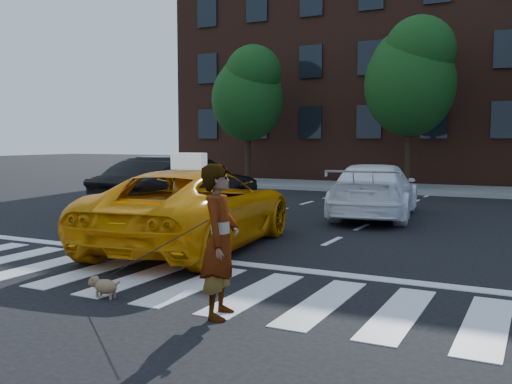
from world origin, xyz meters
TOP-DOWN VIEW (x-y plane):
  - ground at (0.00, 0.00)m, footprint 120.00×120.00m
  - crosswalk at (0.00, 0.00)m, footprint 13.00×2.40m
  - stop_line at (0.00, 1.60)m, footprint 12.00×0.30m
  - sidewalk_far at (0.00, 17.50)m, footprint 30.00×4.00m
  - building at (0.00, 25.00)m, footprint 26.00×10.00m
  - tree_left at (-6.97, 17.00)m, footprint 3.39×3.38m
  - tree_mid at (0.53, 17.00)m, footprint 3.69×3.69m
  - taxi at (-0.63, 2.57)m, footprint 3.31×5.92m
  - black_sedan at (-3.14, 5.75)m, footprint 2.28×5.27m
  - white_suv at (1.40, 8.50)m, footprint 2.76×5.34m
  - woman at (2.09, -1.10)m, footprint 0.60×0.77m
  - dog at (0.26, -1.10)m, footprint 0.51×0.23m
  - taxi_sign at (-0.63, 2.37)m, footprint 0.68×0.36m

SIDE VIEW (x-z plane):
  - ground at x=0.00m, z-range 0.00..0.00m
  - crosswalk at x=0.00m, z-range 0.00..0.01m
  - stop_line at x=0.00m, z-range 0.00..0.01m
  - sidewalk_far at x=0.00m, z-range 0.00..0.15m
  - dog at x=0.26m, z-range 0.02..0.31m
  - white_suv at x=1.40m, z-range 0.00..1.48m
  - taxi at x=-0.63m, z-range 0.00..1.56m
  - black_sedan at x=-3.14m, z-range 0.00..1.69m
  - woman at x=2.09m, z-range 0.00..1.85m
  - taxi_sign at x=-0.63m, z-range 1.56..1.88m
  - tree_left at x=-6.97m, z-range 1.19..7.69m
  - tree_mid at x=0.53m, z-range 1.30..8.40m
  - building at x=0.00m, z-range 0.00..12.00m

